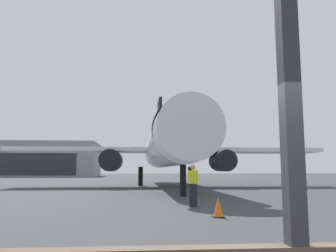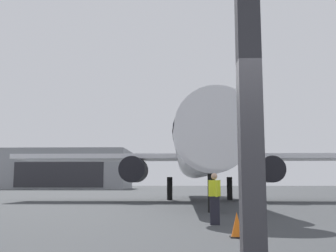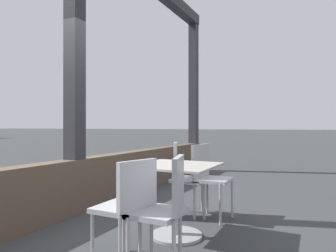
% 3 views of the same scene
% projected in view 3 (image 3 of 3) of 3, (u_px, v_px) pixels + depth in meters
% --- Properties ---
extents(window_frame, '(8.70, 0.24, 3.98)m').
position_uv_depth(window_frame, '(75.00, 108.00, 3.93)').
color(window_frame, brown).
rests_on(window_frame, ground).
extents(dining_table, '(0.78, 0.78, 0.73)m').
position_uv_depth(dining_table, '(177.00, 195.00, 3.07)').
color(dining_table, '#ADA89E').
rests_on(dining_table, ground).
extents(cafe_chair_window_left, '(0.50, 0.50, 0.92)m').
position_uv_depth(cafe_chair_window_left, '(183.00, 173.00, 3.81)').
color(cafe_chair_window_left, '#B2B2B7').
rests_on(cafe_chair_window_left, ground).
extents(cafe_chair_window_right, '(0.47, 0.47, 0.89)m').
position_uv_depth(cafe_chair_window_right, '(166.00, 203.00, 2.33)').
color(cafe_chair_window_right, '#B2B2B7').
rests_on(cafe_chair_window_right, ground).
extents(cafe_chair_aisle_left, '(0.46, 0.46, 0.86)m').
position_uv_depth(cafe_chair_aisle_left, '(129.00, 201.00, 2.43)').
color(cafe_chair_aisle_left, '#B2B2B7').
rests_on(cafe_chair_aisle_left, ground).
extents(cafe_chair_aisle_right, '(0.44, 0.44, 0.90)m').
position_uv_depth(cafe_chair_aisle_right, '(208.00, 173.00, 3.72)').
color(cafe_chair_aisle_right, '#B2B2B7').
rests_on(cafe_chair_aisle_right, ground).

